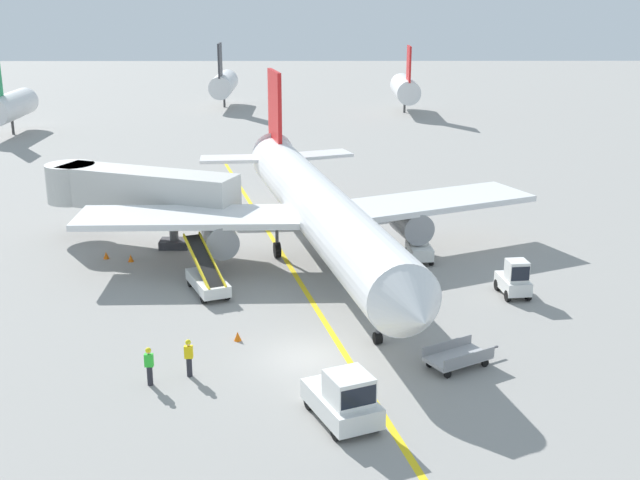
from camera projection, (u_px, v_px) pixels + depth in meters
The scene contains 18 objects.
ground_plane at pixel (307, 358), 36.54m from camera, with size 300.00×300.00×0.00m, color gray.
taxi_line_yellow at pixel (321, 315), 41.31m from camera, with size 0.30×80.00×0.01m, color yellow.
airliner at pixel (318, 207), 48.21m from camera, with size 27.94×34.99×10.10m.
jet_bridge at pixel (128, 189), 51.99m from camera, with size 13.01×6.95×4.85m.
pushback_tug at pixel (344, 399), 30.92m from camera, with size 3.19×4.06×2.20m.
baggage_tug_near_wing at pixel (514, 280), 43.58m from camera, with size 1.58×2.54×2.10m.
baggage_tug_by_cargo_door at pixel (419, 246), 49.31m from camera, with size 1.50×2.50×2.10m.
belt_loader_forward_hold at pixel (207, 279), 44.18m from camera, with size 3.12×5.09×2.59m.
baggage_cart_loaded at pixel (458, 357), 35.58m from camera, with size 3.64×2.77×0.94m.
ground_crew_marshaller at pixel (189, 357), 34.60m from camera, with size 0.36×0.24×1.70m.
ground_crew_wing_walker at pixel (149, 365), 33.84m from camera, with size 0.36×0.24×1.70m.
safety_cone_nose_left at pixel (383, 292), 43.84m from camera, with size 0.36×0.36×0.44m, color orange.
safety_cone_nose_right at pixel (106, 255), 49.78m from camera, with size 0.36×0.36×0.44m, color orange.
safety_cone_wingtip_left at pixel (238, 336), 38.30m from camera, with size 0.36×0.36×0.44m, color orange.
safety_cone_wingtip_right at pixel (131, 258), 49.26m from camera, with size 0.36×0.36×0.44m, color orange.
distant_aircraft_far_left at pixel (10, 106), 90.26m from camera, with size 3.00×10.10×8.80m.
distant_aircraft_mid_left at pixel (224, 83), 110.60m from camera, with size 3.00×10.10×8.80m.
distant_aircraft_mid_right at pixel (405, 88), 105.79m from camera, with size 3.00×10.10×8.80m.
Camera 1 is at (0.41, -33.29, 15.97)m, focal length 45.84 mm.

